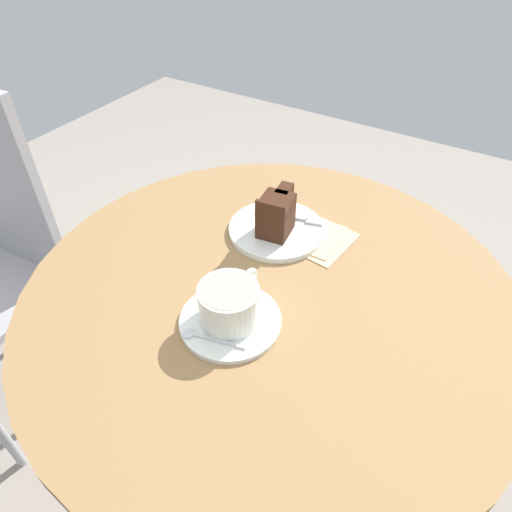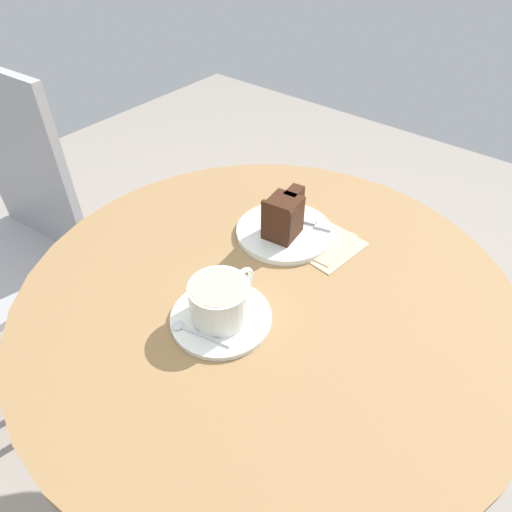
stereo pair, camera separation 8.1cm
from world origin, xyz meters
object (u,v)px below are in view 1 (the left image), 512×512
object	(u,v)px
fork	(298,218)
teaspoon	(205,337)
cake_plate	(277,230)
coffee_cup	(230,303)
napkin	(314,236)
saucer	(230,321)
cake_slice	(277,214)

from	to	relation	value
fork	teaspoon	bearing A→B (deg)	-102.44
cake_plate	fork	xyz separation A→B (m)	(0.05, -0.02, 0.01)
coffee_cup	napkin	xyz separation A→B (m)	(0.27, -0.02, -0.04)
saucer	cake_slice	world-z (taller)	cake_slice
teaspoon	cake_plate	size ratio (longest dim) A/B	0.53
napkin	cake_plate	bearing A→B (deg)	108.47
saucer	coffee_cup	size ratio (longest dim) A/B	1.26
coffee_cup	cake_plate	xyz separation A→B (m)	(0.24, 0.05, -0.04)
teaspoon	cake_plate	distance (m)	0.30
saucer	cake_slice	size ratio (longest dim) A/B	1.60
cake_plate	cake_slice	size ratio (longest dim) A/B	1.86
coffee_cup	cake_slice	world-z (taller)	cake_slice
coffee_cup	fork	bearing A→B (deg)	5.60
cake_plate	fork	distance (m)	0.05
cake_slice	cake_plate	bearing A→B (deg)	24.39
coffee_cup	napkin	world-z (taller)	coffee_cup
cake_plate	napkin	size ratio (longest dim) A/B	1.33
cake_plate	cake_slice	xyz separation A→B (m)	(-0.01, -0.00, 0.05)
teaspoon	napkin	world-z (taller)	teaspoon
cake_plate	cake_slice	world-z (taller)	cake_slice
saucer	cake_plate	distance (m)	0.25
coffee_cup	cake_plate	distance (m)	0.25
coffee_cup	cake_plate	bearing A→B (deg)	11.89
teaspoon	napkin	size ratio (longest dim) A/B	0.70
teaspoon	cake_slice	xyz separation A→B (m)	(0.29, 0.04, 0.04)
napkin	coffee_cup	bearing A→B (deg)	175.56
saucer	napkin	size ratio (longest dim) A/B	1.14
saucer	napkin	xyz separation A→B (m)	(0.27, -0.02, -0.00)
saucer	cake_plate	xyz separation A→B (m)	(0.25, 0.05, 0.00)
coffee_cup	cake_slice	size ratio (longest dim) A/B	1.27
saucer	napkin	world-z (taller)	saucer
cake_slice	fork	world-z (taller)	cake_slice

